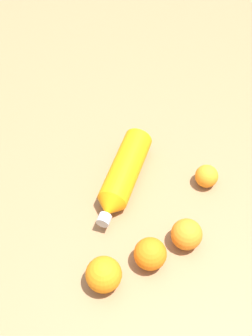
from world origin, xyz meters
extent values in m
plane|color=olive|center=(0.00, 0.00, 0.00)|extent=(2.40, 2.40, 0.00)
cylinder|color=orange|center=(0.02, 0.04, 0.04)|extent=(0.15, 0.23, 0.08)
cone|color=orange|center=(0.06, -0.09, 0.04)|extent=(0.09, 0.07, 0.08)
cylinder|color=#B2B7BF|center=(0.07, -0.12, 0.04)|extent=(0.04, 0.04, 0.03)
sphere|color=orange|center=(0.20, 0.15, 0.03)|extent=(0.06, 0.06, 0.06)
sphere|color=orange|center=(0.16, -0.23, 0.04)|extent=(0.08, 0.08, 0.08)
sphere|color=orange|center=(0.21, -0.12, 0.04)|extent=(0.08, 0.08, 0.08)
sphere|color=orange|center=(0.25, -0.03, 0.04)|extent=(0.07, 0.07, 0.07)
camera|label=1|loc=(0.45, -0.50, 0.93)|focal=45.94mm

